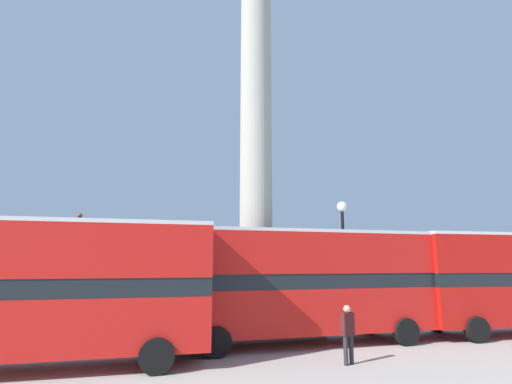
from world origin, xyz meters
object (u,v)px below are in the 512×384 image
object	(u,v)px
monument_column	(256,164)
bus_a	(34,286)
pedestrian_near_lamp	(348,331)
street_lamp	(344,252)
bus_c	(303,281)
equestrian_statue	(74,294)

from	to	relation	value
monument_column	bus_a	bearing A→B (deg)	-151.84
bus_a	pedestrian_near_lamp	distance (m)	9.55
monument_column	bus_a	size ratio (longest dim) A/B	2.19
monument_column	street_lamp	xyz separation A→B (m)	(3.71, -1.56, -4.22)
bus_a	bus_c	distance (m)	9.27
equestrian_statue	street_lamp	bearing A→B (deg)	-2.75
equestrian_statue	pedestrian_near_lamp	size ratio (longest dim) A/B	3.18
monument_column	equestrian_statue	xyz separation A→B (m)	(-8.17, 4.29, -6.26)
bus_a	street_lamp	distance (m)	12.36
bus_c	pedestrian_near_lamp	world-z (taller)	bus_c
street_lamp	equestrian_statue	bearing A→B (deg)	153.75
bus_c	bus_a	bearing A→B (deg)	-171.18
street_lamp	monument_column	bearing A→B (deg)	157.12
monument_column	bus_c	world-z (taller)	monument_column
monument_column	equestrian_statue	distance (m)	11.15
street_lamp	pedestrian_near_lamp	size ratio (longest dim) A/B	3.34
monument_column	bus_a	distance (m)	10.81
monument_column	pedestrian_near_lamp	xyz separation A→B (m)	(0.97, -6.45, -6.79)
equestrian_statue	bus_a	bearing A→B (deg)	-67.08
equestrian_statue	street_lamp	world-z (taller)	street_lamp
equestrian_statue	pedestrian_near_lamp	world-z (taller)	equestrian_statue
bus_a	pedestrian_near_lamp	world-z (taller)	bus_a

